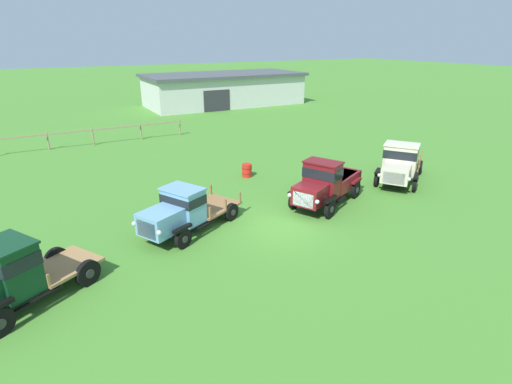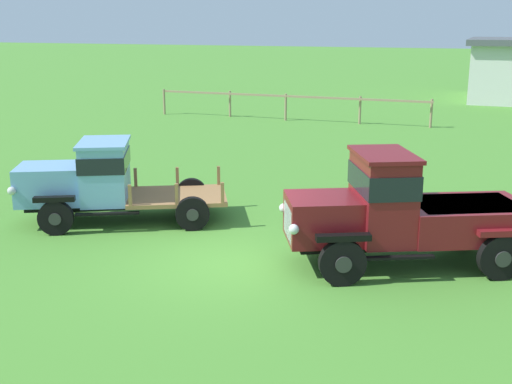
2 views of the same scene
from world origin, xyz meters
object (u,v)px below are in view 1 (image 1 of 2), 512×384
Objects in this scene: vintage_truck_second_in_line at (181,211)px; vintage_truck_midrow_center at (325,183)px; vintage_truck_far_side at (399,164)px; farm_shed at (224,89)px; vintage_truck_foreground_near at (7,277)px; oil_drum_beside_row at (247,170)px.

vintage_truck_second_in_line is 7.47m from vintage_truck_midrow_center.
vintage_truck_midrow_center is 0.95× the size of vintage_truck_far_side.
farm_shed is at bearing 62.42° from vintage_truck_second_in_line.
vintage_truck_second_in_line is at bearing -117.58° from farm_shed.
vintage_truck_foreground_near reaches higher than oil_drum_beside_row.
vintage_truck_far_side is at bearing -96.40° from farm_shed.
vintage_truck_far_side reaches higher than vintage_truck_second_in_line.
vintage_truck_midrow_center reaches higher than oil_drum_beside_row.
farm_shed reaches higher than vintage_truck_second_in_line.
vintage_truck_second_in_line is 0.98× the size of vintage_truck_far_side.
oil_drum_beside_row is (-1.46, 5.72, -0.74)m from vintage_truck_midrow_center.
vintage_truck_far_side is 6.78× the size of oil_drum_beside_row.
vintage_truck_midrow_center is at bearing 8.75° from vintage_truck_foreground_near.
vintage_truck_foreground_near is 0.88× the size of vintage_truck_far_side.
oil_drum_beside_row is (12.29, 7.83, -0.79)m from vintage_truck_foreground_near.
farm_shed reaches higher than vintage_truck_midrow_center.
oil_drum_beside_row is at bearing 41.94° from vintage_truck_second_in_line.
oil_drum_beside_row is at bearing 143.37° from vintage_truck_far_side.
vintage_truck_second_in_line is 6.62× the size of oil_drum_beside_row.
vintage_truck_second_in_line is 13.12m from vintage_truck_far_side.
vintage_truck_midrow_center is (13.75, 2.12, -0.05)m from vintage_truck_foreground_near.
vintage_truck_foreground_near is at bearing -147.49° from oil_drum_beside_row.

